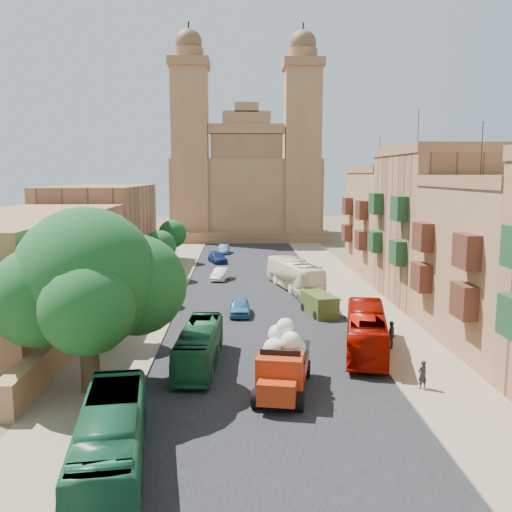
{
  "coord_description": "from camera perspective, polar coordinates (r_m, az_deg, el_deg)",
  "views": [
    {
      "loc": [
        -1.76,
        -25.13,
        11.32
      ],
      "look_at": [
        0.0,
        26.0,
        4.0
      ],
      "focal_mm": 40.0,
      "sensor_mm": 36.0,
      "label": 1
    }
  ],
  "objects": [
    {
      "name": "sidewalk_west",
      "position": [
        56.81,
        -9.78,
        -3.47
      ],
      "size": [
        5.0,
        140.0,
        0.01
      ],
      "primitive_type": "cube",
      "color": "#806A54",
      "rests_on": "ground"
    },
    {
      "name": "bus_cream_east",
      "position": [
        56.93,
        3.87,
        -1.84
      ],
      "size": [
        4.96,
        10.82,
        2.94
      ],
      "primitive_type": "imported",
      "rotation": [
        0.0,
        0.0,
        3.39
      ],
      "color": "#FFEFC8",
      "rests_on": "ground"
    },
    {
      "name": "bus_red_east",
      "position": [
        37.4,
        10.96,
        -7.38
      ],
      "size": [
        4.35,
        10.37,
        2.81
      ],
      "primitive_type": "imported",
      "rotation": [
        0.0,
        0.0,
        2.94
      ],
      "color": "#920900",
      "rests_on": "ground"
    },
    {
      "name": "pedestrian_c",
      "position": [
        38.69,
        13.39,
        -7.66
      ],
      "size": [
        0.84,
        1.18,
        1.86
      ],
      "primitive_type": "imported",
      "rotation": [
        0.0,
        0.0,
        4.31
      ],
      "color": "#2D2E31",
      "rests_on": "ground"
    },
    {
      "name": "ficus_tree",
      "position": [
        30.64,
        -16.42,
        -2.67
      ],
      "size": [
        9.73,
        8.95,
        9.73
      ],
      "color": "#392C1C",
      "rests_on": "ground"
    },
    {
      "name": "street_tree_c",
      "position": [
        62.16,
        -9.58,
        0.92
      ],
      "size": [
        3.52,
        3.52,
        5.41
      ],
      "color": "#392C1C",
      "rests_on": "ground"
    },
    {
      "name": "road_surface",
      "position": [
        56.31,
        -0.14,
        -3.45
      ],
      "size": [
        14.0,
        140.0,
        0.01
      ],
      "primitive_type": "cube",
      "color": "black",
      "rests_on": "ground"
    },
    {
      "name": "car_blue_a",
      "position": [
        46.45,
        -1.65,
        -5.08
      ],
      "size": [
        1.71,
        4.11,
        1.39
      ],
      "primitive_type": "imported",
      "rotation": [
        0.0,
        0.0,
        -0.02
      ],
      "color": "teal",
      "rests_on": "ground"
    },
    {
      "name": "bus_green_north",
      "position": [
        34.36,
        -5.69,
        -8.97
      ],
      "size": [
        2.6,
        8.98,
        2.47
      ],
      "primitive_type": "imported",
      "rotation": [
        0.0,
        0.0,
        -0.06
      ],
      "color": "#17522B",
      "rests_on": "ground"
    },
    {
      "name": "west_wall",
      "position": [
        47.55,
        -15.03,
        -4.8
      ],
      "size": [
        1.0,
        40.0,
        1.8
      ],
      "primitive_type": "cube",
      "color": "#89603E",
      "rests_on": "ground"
    },
    {
      "name": "west_building_low",
      "position": [
        46.63,
        -22.33,
        -1.26
      ],
      "size": [
        10.0,
        28.0,
        8.4
      ],
      "primitive_type": "cube",
      "color": "brown",
      "rests_on": "ground"
    },
    {
      "name": "street_tree_d",
      "position": [
        73.98,
        -8.36,
        2.18
      ],
      "size": [
        3.63,
        3.63,
        5.58
      ],
      "color": "#392C1C",
      "rests_on": "ground"
    },
    {
      "name": "car_white_b",
      "position": [
        71.47,
        2.69,
        -0.41
      ],
      "size": [
        2.12,
        4.27,
        1.4
      ],
      "primitive_type": "imported",
      "rotation": [
        0.0,
        0.0,
        3.02
      ],
      "color": "silver",
      "rests_on": "ground"
    },
    {
      "name": "west_building_mid",
      "position": [
        71.29,
        -15.15,
        2.77
      ],
      "size": [
        10.0,
        22.0,
        10.0
      ],
      "primitive_type": "cube",
      "color": "#926642",
      "rests_on": "ground"
    },
    {
      "name": "sidewalk_east",
      "position": [
        57.4,
        9.4,
        -3.34
      ],
      "size": [
        5.0,
        140.0,
        0.01
      ],
      "primitive_type": "cube",
      "color": "#806A54",
      "rests_on": "ground"
    },
    {
      "name": "pedestrian_a",
      "position": [
        32.18,
        16.31,
        -11.31
      ],
      "size": [
        0.67,
        0.57,
        1.56
      ],
      "primitive_type": "imported",
      "rotation": [
        0.0,
        0.0,
        3.56
      ],
      "color": "black",
      "rests_on": "ground"
    },
    {
      "name": "kerb_east",
      "position": [
        56.95,
        6.93,
        -3.32
      ],
      "size": [
        0.25,
        140.0,
        0.12
      ],
      "primitive_type": "cube",
      "color": "#806A54",
      "rests_on": "ground"
    },
    {
      "name": "car_dkblue",
      "position": [
        73.97,
        -3.87,
        -0.17
      ],
      "size": [
        3.0,
        4.76,
        1.29
      ],
      "primitive_type": "imported",
      "rotation": [
        0.0,
        0.0,
        0.29
      ],
      "color": "navy",
      "rests_on": "ground"
    },
    {
      "name": "townhouse_b",
      "position": [
        40.63,
        23.89,
        -0.57
      ],
      "size": [
        9.0,
        14.0,
        14.9
      ],
      "color": "#89603E",
      "rests_on": "ground"
    },
    {
      "name": "car_white_a",
      "position": [
        61.84,
        -3.53,
        -1.81
      ],
      "size": [
        2.38,
        4.15,
        1.29
      ],
      "primitive_type": "imported",
      "rotation": [
        0.0,
        0.0,
        -0.28
      ],
      "color": "silver",
      "rests_on": "ground"
    },
    {
      "name": "townhouse_d",
      "position": [
        66.73,
        13.45,
        3.48
      ],
      "size": [
        9.0,
        14.0,
        15.9
      ],
      "color": "#89603E",
      "rests_on": "ground"
    },
    {
      "name": "car_blue_b",
      "position": [
        82.55,
        -3.24,
        0.7
      ],
      "size": [
        1.68,
        4.0,
        1.29
      ],
      "primitive_type": "imported",
      "rotation": [
        0.0,
        0.0,
        -0.08
      ],
      "color": "#3468A8",
      "rests_on": "ground"
    },
    {
      "name": "red_truck",
      "position": [
        30.32,
        2.73,
        -10.5
      ],
      "size": [
        3.56,
        6.67,
        3.72
      ],
      "color": "#A82B0C",
      "rests_on": "ground"
    },
    {
      "name": "church",
      "position": [
        103.77,
        -1.01,
        7.15
      ],
      "size": [
        28.0,
        22.5,
        36.3
      ],
      "color": "#89603E",
      "rests_on": "ground"
    },
    {
      "name": "street_tree_b",
      "position": [
        50.45,
        -11.35,
        -1.1
      ],
      "size": [
        3.27,
        3.27,
        5.02
      ],
      "color": "#392C1C",
      "rests_on": "ground"
    },
    {
      "name": "car_cream",
      "position": [
        53.06,
        4.98,
        -3.52
      ],
      "size": [
        2.6,
        4.72,
        1.25
      ],
      "primitive_type": "imported",
      "rotation": [
        0.0,
        0.0,
        3.26
      ],
      "color": "beige",
      "rests_on": "ground"
    },
    {
      "name": "olive_pickup",
      "position": [
        46.81,
        6.33,
        -4.84
      ],
      "size": [
        2.71,
        4.49,
        1.73
      ],
      "color": "#3D4B1C",
      "rests_on": "ground"
    },
    {
      "name": "ground",
      "position": [
        27.62,
        1.93,
        -16.06
      ],
      "size": [
        260.0,
        260.0,
        0.0
      ],
      "primitive_type": "plane",
      "color": "brown"
    },
    {
      "name": "kerb_west",
      "position": [
        56.51,
        -7.26,
        -3.42
      ],
      "size": [
        0.25,
        140.0,
        0.12
      ],
      "primitive_type": "cube",
      "color": "#806A54",
      "rests_on": "ground"
    },
    {
      "name": "street_tree_a",
      "position": [
        38.81,
        -14.22,
        -3.59
      ],
      "size": [
        3.49,
        3.49,
        5.37
      ],
      "color": "#392C1C",
      "rests_on": "ground"
    },
    {
      "name": "townhouse_c",
      "position": [
        53.35,
        17.45,
        3.02
      ],
      "size": [
        9.0,
        14.0,
        17.4
      ],
      "color": "#926642",
      "rests_on": "ground"
    },
    {
      "name": "bus_green_south",
      "position": [
        23.08,
        -14.3,
        -17.61
      ],
      "size": [
        3.66,
        10.23,
        2.79
      ],
      "primitive_type": "imported",
      "rotation": [
        0.0,
        0.0,
        0.13
      ],
      "color": "#185834",
      "rests_on": "ground"
    }
  ]
}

